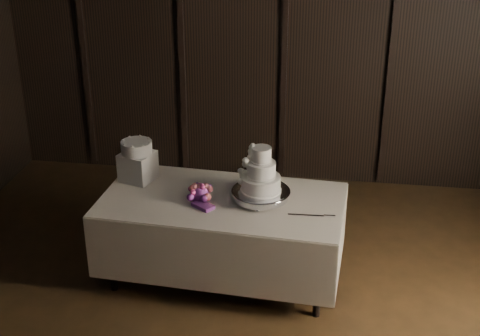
{
  "coord_description": "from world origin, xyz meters",
  "views": [
    {
      "loc": [
        0.55,
        -3.35,
        3.31
      ],
      "look_at": [
        -0.16,
        1.43,
        1.05
      ],
      "focal_mm": 50.0,
      "sensor_mm": 36.0,
      "label": 1
    }
  ],
  "objects_px": {
    "bouquet": "(200,193)",
    "small_cake": "(137,147)",
    "wedding_cake": "(257,175)",
    "box_pedestal": "(138,166)",
    "cake_stand": "(261,196)",
    "display_table": "(222,235)"
  },
  "relations": [
    {
      "from": "display_table",
      "to": "small_cake",
      "type": "height_order",
      "value": "small_cake"
    },
    {
      "from": "wedding_cake",
      "to": "box_pedestal",
      "type": "xyz_separation_m",
      "value": [
        -1.07,
        0.25,
        -0.12
      ]
    },
    {
      "from": "bouquet",
      "to": "small_cake",
      "type": "height_order",
      "value": "small_cake"
    },
    {
      "from": "bouquet",
      "to": "box_pedestal",
      "type": "distance_m",
      "value": 0.68
    },
    {
      "from": "cake_stand",
      "to": "bouquet",
      "type": "relative_size",
      "value": 1.25
    },
    {
      "from": "cake_stand",
      "to": "wedding_cake",
      "type": "xyz_separation_m",
      "value": [
        -0.03,
        -0.02,
        0.2
      ]
    },
    {
      "from": "wedding_cake",
      "to": "small_cake",
      "type": "xyz_separation_m",
      "value": [
        -1.07,
        0.25,
        0.06
      ]
    },
    {
      "from": "cake_stand",
      "to": "bouquet",
      "type": "bearing_deg",
      "value": -172.18
    },
    {
      "from": "box_pedestal",
      "to": "cake_stand",
      "type": "bearing_deg",
      "value": -12.07
    },
    {
      "from": "wedding_cake",
      "to": "box_pedestal",
      "type": "height_order",
      "value": "wedding_cake"
    },
    {
      "from": "wedding_cake",
      "to": "box_pedestal",
      "type": "relative_size",
      "value": 1.47
    },
    {
      "from": "small_cake",
      "to": "display_table",
      "type": "bearing_deg",
      "value": -17.98
    },
    {
      "from": "small_cake",
      "to": "box_pedestal",
      "type": "bearing_deg",
      "value": 0.0
    },
    {
      "from": "wedding_cake",
      "to": "small_cake",
      "type": "height_order",
      "value": "wedding_cake"
    },
    {
      "from": "cake_stand",
      "to": "wedding_cake",
      "type": "distance_m",
      "value": 0.2
    },
    {
      "from": "cake_stand",
      "to": "wedding_cake",
      "type": "bearing_deg",
      "value": -150.26
    },
    {
      "from": "bouquet",
      "to": "cake_stand",
      "type": "bearing_deg",
      "value": 7.82
    },
    {
      "from": "display_table",
      "to": "bouquet",
      "type": "xyz_separation_m",
      "value": [
        -0.17,
        -0.05,
        0.41
      ]
    },
    {
      "from": "display_table",
      "to": "wedding_cake",
      "type": "distance_m",
      "value": 0.65
    },
    {
      "from": "box_pedestal",
      "to": "wedding_cake",
      "type": "bearing_deg",
      "value": -13.19
    },
    {
      "from": "bouquet",
      "to": "box_pedestal",
      "type": "relative_size",
      "value": 1.49
    },
    {
      "from": "display_table",
      "to": "small_cake",
      "type": "distance_m",
      "value": 1.04
    }
  ]
}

